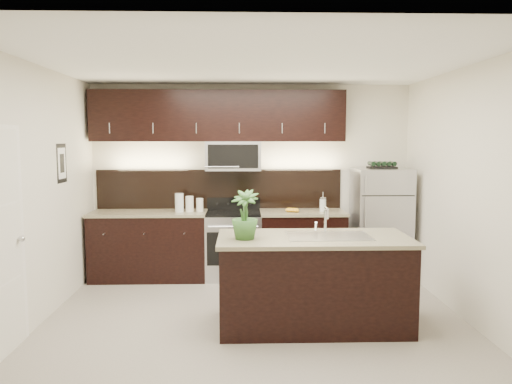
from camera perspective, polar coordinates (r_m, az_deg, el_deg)
ground at (r=5.49m, az=-0.14°, el=-14.52°), size 4.50×4.50×0.00m
room_walls at (r=5.11m, az=-1.38°, el=3.43°), size 4.52×4.02×2.71m
counter_run at (r=6.99m, az=-4.27°, el=-6.03°), size 3.51×0.65×0.94m
upper_fixtures at (r=6.99m, az=-4.11°, el=7.74°), size 3.49×0.40×1.66m
island at (r=5.25m, az=6.57°, el=-10.10°), size 1.96×0.96×0.94m
sink_faucet at (r=5.17m, az=8.27°, el=-4.86°), size 0.84×0.50×0.28m
refrigerator at (r=7.13m, az=14.03°, el=-3.54°), size 0.74×0.67×1.53m
wine_rack at (r=7.05m, az=14.20°, el=2.96°), size 0.38×0.23×0.09m
plant at (r=4.95m, az=-1.30°, el=-2.61°), size 0.34×0.34×0.49m
canisters at (r=6.89m, az=-7.88°, el=-1.32°), size 0.38×0.15×0.26m
french_press at (r=6.93m, az=7.64°, el=-1.41°), size 0.09×0.09×0.26m
bananas at (r=6.85m, az=3.82°, el=-2.03°), size 0.24×0.22×0.06m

